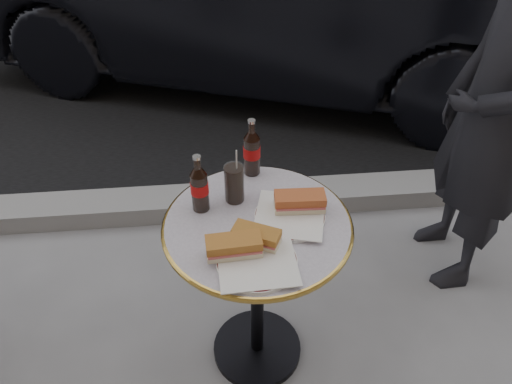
{
  "coord_description": "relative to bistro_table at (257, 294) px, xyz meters",
  "views": [
    {
      "loc": [
        -0.12,
        -1.16,
        1.84
      ],
      "look_at": [
        0.0,
        0.05,
        0.82
      ],
      "focal_mm": 35.0,
      "sensor_mm": 36.0,
      "label": 1
    }
  ],
  "objects": [
    {
      "name": "curb",
      "position": [
        0.0,
        0.9,
        -0.32
      ],
      "size": [
        40.0,
        0.2,
        0.12
      ],
      "primitive_type": "cube",
      "color": "gray",
      "rests_on": "ground"
    },
    {
      "name": "plate_right",
      "position": [
        0.11,
        0.01,
        0.37
      ],
      "size": [
        0.31,
        0.31,
        0.01
      ],
      "primitive_type": "cylinder",
      "rotation": [
        0.0,
        0.0,
        -0.42
      ],
      "color": "white",
      "rests_on": "bistro_table"
    },
    {
      "name": "cola_bottle_left",
      "position": [
        -0.18,
        0.09,
        0.47
      ],
      "size": [
        0.07,
        0.07,
        0.21
      ],
      "primitive_type": null,
      "rotation": [
        0.0,
        0.0,
        -0.25
      ],
      "color": "black",
      "rests_on": "bistro_table"
    },
    {
      "name": "pedestrian",
      "position": [
        0.97,
        0.42,
        0.44
      ],
      "size": [
        0.39,
        0.59,
        1.62
      ],
      "primitive_type": "imported",
      "rotation": [
        0.0,
        0.0,
        -1.57
      ],
      "color": "black",
      "rests_on": "ground"
    },
    {
      "name": "sandwich_left_a",
      "position": [
        -0.08,
        -0.14,
        0.41
      ],
      "size": [
        0.17,
        0.09,
        0.06
      ],
      "primitive_type": "cube",
      "rotation": [
        0.0,
        0.0,
        0.07
      ],
      "color": "#B06C2C",
      "rests_on": "plate_left"
    },
    {
      "name": "cola_bottle_right",
      "position": [
        0.01,
        0.27,
        0.48
      ],
      "size": [
        0.07,
        0.07,
        0.22
      ],
      "primitive_type": null,
      "rotation": [
        0.0,
        0.0,
        -0.11
      ],
      "color": "black",
      "rests_on": "bistro_table"
    },
    {
      "name": "bistro_table",
      "position": [
        0.0,
        0.0,
        0.0
      ],
      "size": [
        0.62,
        0.62,
        0.73
      ],
      "primitive_type": null,
      "color": "#BAB2C4",
      "rests_on": "ground"
    },
    {
      "name": "ground",
      "position": [
        0.0,
        0.0,
        -0.37
      ],
      "size": [
        80.0,
        80.0,
        0.0
      ],
      "primitive_type": "plane",
      "color": "gray",
      "rests_on": "ground"
    },
    {
      "name": "sandwich_right",
      "position": [
        0.14,
        0.04,
        0.41
      ],
      "size": [
        0.17,
        0.08,
        0.06
      ],
      "primitive_type": "cube",
      "rotation": [
        0.0,
        0.0,
        -0.04
      ],
      "color": "#B6582E",
      "rests_on": "plate_right"
    },
    {
      "name": "sandwich_left_b",
      "position": [
        -0.01,
        -0.1,
        0.4
      ],
      "size": [
        0.16,
        0.12,
        0.05
      ],
      "primitive_type": "cube",
      "rotation": [
        0.0,
        0.0,
        -0.45
      ],
      "color": "#A86A2A",
      "rests_on": "plate_left"
    },
    {
      "name": "cola_glass",
      "position": [
        -0.07,
        0.12,
        0.44
      ],
      "size": [
        0.07,
        0.07,
        0.14
      ],
      "primitive_type": "cylinder",
      "rotation": [
        0.0,
        0.0,
        0.09
      ],
      "color": "black",
      "rests_on": "bistro_table"
    },
    {
      "name": "plate_left",
      "position": [
        -0.02,
        -0.17,
        0.37
      ],
      "size": [
        0.27,
        0.27,
        0.01
      ],
      "primitive_type": "cylinder",
      "rotation": [
        0.0,
        0.0,
        -0.14
      ],
      "color": "white",
      "rests_on": "bistro_table"
    }
  ]
}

